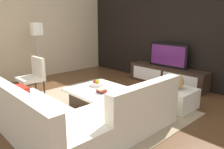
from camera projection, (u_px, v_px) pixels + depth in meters
name	position (u px, v px, depth m)	size (l,w,h in m)	color
ground_plane	(98.00, 109.00, 4.38)	(14.00, 14.00, 0.00)	brown
feature_wall_back	(176.00, 32.00, 5.84)	(6.40, 0.12, 2.80)	black
side_wall_left	(32.00, 31.00, 6.42)	(0.12, 5.20, 2.80)	beige
area_rug	(95.00, 107.00, 4.45)	(3.34, 2.67, 0.01)	tan
media_console	(166.00, 76.00, 5.92)	(2.19, 0.46, 0.50)	#332319
television	(168.00, 55.00, 5.78)	(1.12, 0.06, 0.62)	black
sectional_couch	(76.00, 117.00, 3.38)	(2.31, 2.36, 0.83)	silver
coffee_table	(99.00, 97.00, 4.47)	(1.07, 1.07, 0.38)	#332319
accent_chair_near	(34.00, 74.00, 5.17)	(0.54, 0.51, 0.87)	#332319
floor_lamp	(37.00, 33.00, 5.88)	(0.32, 0.32, 1.64)	#A5A5AA
ottoman	(175.00, 98.00, 4.40)	(0.70, 0.70, 0.40)	silver
fruit_bowl	(97.00, 83.00, 4.61)	(0.28, 0.28, 0.14)	silver
decorative_ball	(177.00, 82.00, 4.32)	(0.29, 0.29, 0.29)	#AD8451
book_stack	(101.00, 91.00, 4.18)	(0.19, 0.13, 0.08)	#1E232D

